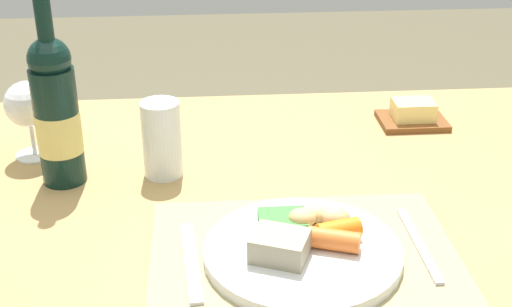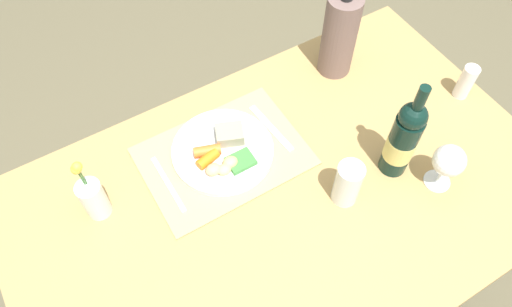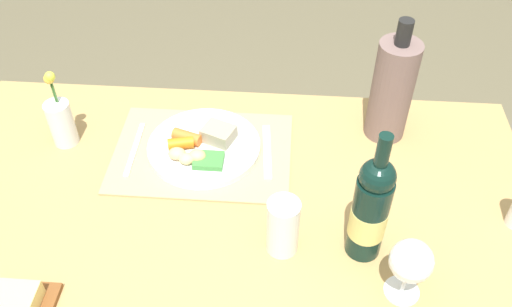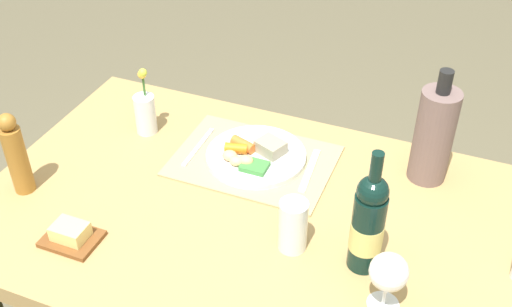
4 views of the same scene
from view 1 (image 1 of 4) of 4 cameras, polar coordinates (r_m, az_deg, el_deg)
The scene contains 9 objects.
dining_table at distance 1.19m, azimuth -1.39°, elevation -7.26°, with size 1.39×0.87×0.77m.
placemat at distance 0.99m, azimuth 3.94°, elevation -8.26°, with size 0.43×0.31×0.01m, color tan.
dinner_plate at distance 0.97m, azimuth 3.88°, elevation -7.63°, with size 0.27×0.27×0.05m.
fork at distance 0.97m, azimuth -5.34°, elevation -8.77°, with size 0.02×0.19×0.01m, color silver.
knife at distance 1.02m, azimuth 13.18°, elevation -7.23°, with size 0.01×0.19×0.01m, color silver.
butter_dish at distance 1.42m, azimuth 12.69°, elevation 3.09°, with size 0.13×0.10×0.05m.
wine_glass at distance 1.28m, azimuth -18.16°, elevation 3.71°, with size 0.08×0.08×0.14m.
wine_bottle at distance 1.17m, azimuth -16.00°, elevation 3.22°, with size 0.07×0.07×0.31m.
water_tumbler at distance 1.18m, azimuth -7.69°, elevation 0.80°, with size 0.07×0.07×0.13m.
Camera 1 is at (-0.05, -0.99, 1.33)m, focal length 48.91 mm.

